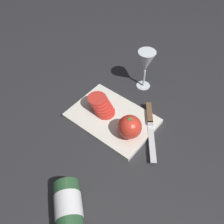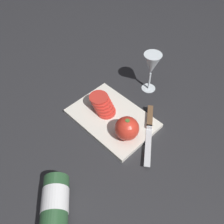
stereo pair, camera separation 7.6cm
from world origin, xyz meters
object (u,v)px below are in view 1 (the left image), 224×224
Objects in this scene: knife at (150,119)px; wine_bottle at (69,215)px; tomato_slice_stack_near at (101,106)px; wine_glass at (146,63)px; whole_tomato at (130,127)px.

wine_bottle is at bearing -34.34° from knife.
wine_bottle is at bearing 117.96° from tomato_slice_stack_near.
tomato_slice_stack_near is at bearing 80.86° from wine_glass.
whole_tomato is 0.12m from knife.
wine_bottle reaches higher than knife.
wine_bottle is 0.43m from tomato_slice_stack_near.
tomato_slice_stack_near is (0.18, 0.08, 0.02)m from knife.
wine_bottle is at bearing 104.75° from wine_glass.
whole_tomato is at bearing -48.55° from knife.
whole_tomato reaches higher than knife.
wine_glass is 0.26m from tomato_slice_stack_near.
wine_glass reaches higher than tomato_slice_stack_near.
wine_glass is 2.02× the size of whole_tomato.
wine_bottle is 1.14× the size of knife.
wine_bottle is 2.22× the size of tomato_slice_stack_near.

